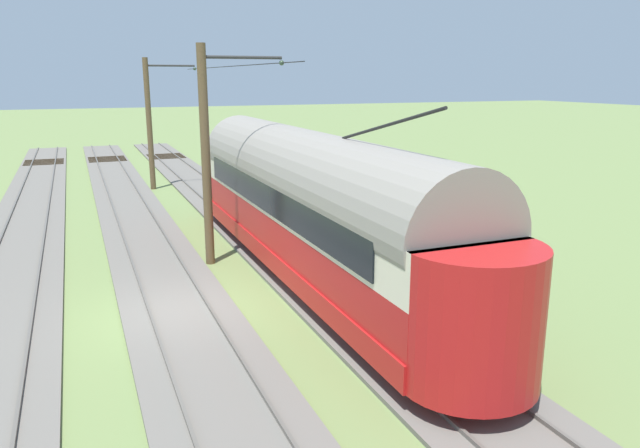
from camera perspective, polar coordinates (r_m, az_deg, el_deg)
name	(u,v)px	position (r m, az deg, el deg)	size (l,w,h in m)	color
ground_plane	(179,313)	(15.65, -13.24, -8.24)	(220.00, 220.00, 0.00)	olive
track_streetcar_siding	(325,286)	(16.95, 0.47, -5.93)	(2.80, 80.00, 0.18)	#666059
track_adjacent_siding	(177,307)	(15.92, -13.44, -7.66)	(2.80, 80.00, 0.18)	#666059
vintage_streetcar	(309,201)	(17.45, -1.07, 2.19)	(2.65, 18.20, 5.10)	red
catenary_pole_foreground	(151,122)	(32.66, -15.82, 9.34)	(2.71, 0.28, 6.76)	brown
catenary_pole_mid_near	(208,153)	(18.74, -10.61, 6.69)	(2.71, 0.28, 6.76)	brown
overhead_wire_run	(221,66)	(26.58, -9.36, 14.57)	(2.51, 18.14, 0.18)	black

